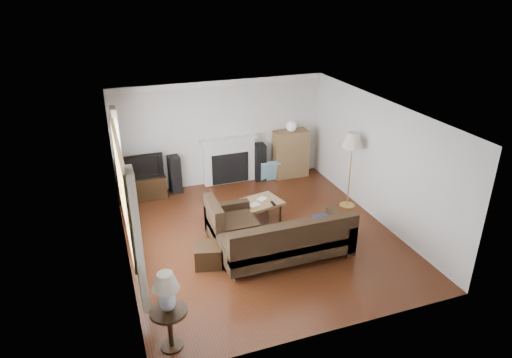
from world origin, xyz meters
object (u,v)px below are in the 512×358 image
object	(u,v)px
bookshelf	(291,154)
sectional_sofa	(286,238)
tv_stand	(142,187)
coffee_table	(253,213)
side_table	(170,329)
floor_lamp	(350,171)

from	to	relation	value
bookshelf	sectional_sofa	distance (m)	3.69
tv_stand	coffee_table	size ratio (longest dim) A/B	0.88
bookshelf	side_table	world-z (taller)	bookshelf
sectional_sofa	coffee_table	size ratio (longest dim) A/B	2.14
coffee_table	floor_lamp	bearing A→B (deg)	-12.32
coffee_table	bookshelf	bearing A→B (deg)	36.71
bookshelf	coffee_table	size ratio (longest dim) A/B	1.00
sectional_sofa	floor_lamp	world-z (taller)	floor_lamp
coffee_table	floor_lamp	size ratio (longest dim) A/B	0.70
tv_stand	coffee_table	xyz separation A→B (m)	(1.97, -1.94, -0.03)
sectional_sofa	side_table	bearing A→B (deg)	-147.87
sectional_sofa	side_table	size ratio (longest dim) A/B	4.03
side_table	bookshelf	bearing A→B (deg)	51.24
tv_stand	sectional_sofa	size ratio (longest dim) A/B	0.41
coffee_table	tv_stand	bearing A→B (deg)	122.61
side_table	sectional_sofa	bearing A→B (deg)	32.13
sectional_sofa	tv_stand	bearing A→B (deg)	122.58
tv_stand	coffee_table	bearing A→B (deg)	-44.65
tv_stand	bookshelf	world-z (taller)	bookshelf
bookshelf	floor_lamp	size ratio (longest dim) A/B	0.69
bookshelf	floor_lamp	distance (m)	2.04
sectional_sofa	floor_lamp	bearing A→B (deg)	34.09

